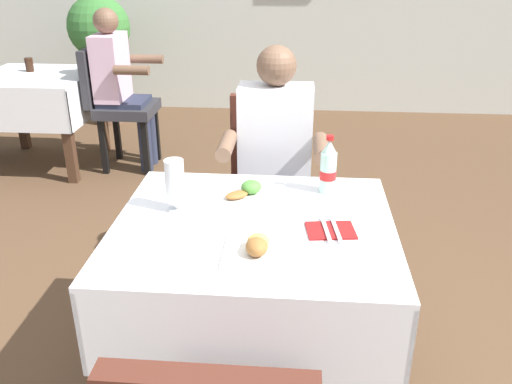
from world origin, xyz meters
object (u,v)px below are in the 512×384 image
Objects in this scene: plate_far_diner at (244,195)px; napkin_cutlery_set at (331,230)px; chair_far_diner_seat at (268,181)px; background_dining_table at (38,98)px; background_table_tumbler at (29,65)px; main_dining_table at (254,264)px; beer_glass_left at (175,184)px; cola_bottle_primary at (328,168)px; seated_diner_far at (275,161)px; background_patron at (119,81)px; potted_plant_corner at (100,36)px; plate_near_camera at (260,248)px; background_chair_right at (116,101)px.

napkin_cutlery_set is (0.33, -0.24, -0.01)m from plate_far_diner.
chair_far_diner_seat reaches higher than background_dining_table.
main_dining_table is at bearing -50.58° from background_table_tumbler.
main_dining_table is 4.62× the size of plate_far_diner.
cola_bottle_primary reaches higher than beer_glass_left.
seated_diner_far is 2.07m from background_patron.
seated_diner_far is 6.47× the size of napkin_cutlery_set.
potted_plant_corner reaches higher than cola_bottle_primary.
plate_far_diner is (-0.06, 0.20, 0.19)m from main_dining_table.
background_dining_table is at bearing 131.30° from plate_far_diner.
background_table_tumbler is at bearing 171.73° from background_patron.
chair_far_diner_seat reaches higher than napkin_cutlery_set.
background_patron is 1.33m from potted_plant_corner.
beer_glass_left is at bearing -118.00° from seated_diner_far.
seated_diner_far is 1.00× the size of potted_plant_corner.
seated_diner_far reaches higher than plate_near_camera.
seated_diner_far is at bearing -39.86° from background_table_tumbler.
beer_glass_left is at bearing -66.37° from potted_plant_corner.
seated_diner_far is 1.46× the size of background_dining_table.
chair_far_diner_seat is 3.99× the size of cola_bottle_primary.
main_dining_table is 4.05× the size of plate_near_camera.
chair_far_diner_seat is at bearing 107.39° from napkin_cutlery_set.
chair_far_diner_seat is 4.37× the size of plate_far_diner.
background_dining_table is at bearing 180.00° from background_chair_right.
chair_far_diner_seat is 4.75× the size of beer_glass_left.
seated_diner_far is at bearing 89.80° from plate_near_camera.
main_dining_table is 0.29m from plate_far_diner.
napkin_cutlery_set is 2.84m from background_patron.
cola_bottle_primary reaches higher than plate_far_diner.
plate_far_diner is 2.87m from background_dining_table.
beer_glass_left is at bearing -159.55° from cola_bottle_primary.
seated_diner_far reaches higher than plate_far_diner.
potted_plant_corner reaches higher than background_chair_right.
background_dining_table is at bearing 142.25° from chair_far_diner_seat.
plate_far_diner is 0.91× the size of cola_bottle_primary.
background_table_tumbler is (-2.03, 1.62, 0.25)m from chair_far_diner_seat.
background_patron is 11.45× the size of background_table_tumbler.
background_table_tumbler is at bearing 131.06° from plate_far_diner.
cola_bottle_primary is at bearing 47.58° from main_dining_table.
potted_plant_corner is (-0.51, 1.20, 0.32)m from background_chair_right.
beer_glass_left is at bearing 164.23° from main_dining_table.
potted_plant_corner is (0.21, 1.08, 0.07)m from background_table_tumbler.
seated_diner_far is (0.04, 0.74, 0.14)m from main_dining_table.
beer_glass_left is at bearing -54.11° from background_table_tumbler.
main_dining_table is at bearing -50.43° from background_dining_table.
chair_far_diner_seat is 0.87m from beer_glass_left.
plate_far_diner reaches higher than background_dining_table.
cola_bottle_primary is at bearing -42.69° from background_dining_table.
plate_near_camera is at bearing -79.63° from main_dining_table.
plate_near_camera is at bearing -40.73° from beer_glass_left.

